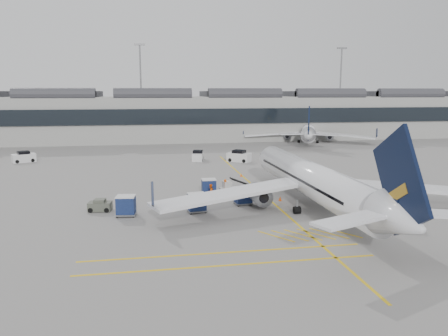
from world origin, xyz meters
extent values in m
plane|color=gray|center=(0.00, 0.00, 0.00)|extent=(220.00, 220.00, 0.00)
cube|color=#9E9E99|center=(0.00, 72.00, 5.50)|extent=(200.00, 20.00, 11.00)
cube|color=black|center=(0.00, 61.80, 6.50)|extent=(200.00, 0.50, 3.60)
cube|color=#38383D|center=(0.00, 72.00, 11.70)|extent=(200.00, 18.00, 1.40)
cylinder|color=slate|center=(-5.00, 86.00, 12.50)|extent=(0.44, 0.44, 25.00)
cube|color=slate|center=(-5.00, 86.00, 25.20)|extent=(3.00, 0.60, 0.50)
cylinder|color=slate|center=(55.00, 86.00, 12.50)|extent=(0.44, 0.44, 25.00)
cube|color=slate|center=(55.00, 86.00, 25.20)|extent=(3.00, 0.60, 0.50)
cube|color=gold|center=(10.00, 10.00, 0.01)|extent=(0.25, 60.00, 0.01)
cylinder|color=silver|center=(13.51, 1.87, 3.02)|extent=(3.98, 28.79, 3.60)
cone|color=silver|center=(13.29, 18.15, 3.02)|extent=(3.65, 3.88, 3.60)
cone|color=silver|center=(13.73, -14.80, 3.40)|extent=(3.66, 4.65, 3.60)
cube|color=silver|center=(4.43, 0.31, 2.16)|extent=(16.53, 8.50, 0.34)
cube|color=silver|center=(22.63, 0.55, 2.16)|extent=(16.58, 8.12, 0.34)
cylinder|color=slate|center=(7.94, 2.27, 1.49)|extent=(2.06, 3.48, 2.01)
cylinder|color=slate|center=(19.06, 2.42, 1.49)|extent=(2.06, 3.48, 2.01)
cube|color=black|center=(13.72, -14.23, 6.08)|extent=(0.38, 7.29, 8.02)
cylinder|color=black|center=(13.36, 12.88, 0.31)|extent=(0.28, 0.62, 0.61)
cylinder|color=black|center=(11.14, -0.56, 0.38)|extent=(0.68, 0.78, 0.77)
cylinder|color=black|center=(15.93, -0.50, 0.38)|extent=(0.68, 0.78, 0.77)
cylinder|color=silver|center=(35.50, 60.57, 2.78)|extent=(12.55, 25.93, 3.32)
cone|color=silver|center=(40.86, 74.59, 2.78)|extent=(4.36, 4.48, 3.32)
cone|color=silver|center=(30.02, 46.22, 3.13)|extent=(4.61, 5.14, 3.32)
cube|color=silver|center=(27.19, 62.33, 1.99)|extent=(15.15, 3.94, 0.31)
cube|color=silver|center=(42.86, 56.34, 1.99)|extent=(13.67, 11.90, 0.31)
cylinder|color=slate|center=(30.88, 62.81, 1.37)|extent=(2.87, 3.63, 1.85)
cylinder|color=slate|center=(40.44, 59.15, 1.37)|extent=(2.87, 3.63, 1.85)
cube|color=black|center=(30.21, 46.71, 5.61)|extent=(2.65, 6.37, 7.39)
cylinder|color=black|center=(39.12, 70.05, 0.28)|extent=(0.43, 0.62, 0.57)
cylinder|color=black|center=(32.65, 59.30, 0.35)|extent=(0.83, 0.88, 0.71)
cylinder|color=black|center=(36.77, 57.72, 0.35)|extent=(0.83, 0.88, 0.71)
cube|color=beige|center=(6.87, 9.36, 0.36)|extent=(4.06, 1.89, 0.73)
cube|color=black|center=(7.90, 9.45, 1.19)|extent=(3.61, 1.44, 1.54)
cube|color=beige|center=(5.73, 9.26, 1.09)|extent=(1.05, 1.42, 0.93)
cylinder|color=black|center=(5.48, 8.51, 0.23)|extent=(0.47, 0.23, 0.46)
cylinder|color=black|center=(5.36, 9.96, 0.23)|extent=(0.47, 0.23, 0.46)
cylinder|color=black|center=(8.38, 8.76, 0.23)|extent=(0.47, 0.23, 0.46)
cylinder|color=black|center=(8.25, 10.21, 0.23)|extent=(0.47, 0.23, 0.46)
cube|color=gray|center=(6.54, 3.97, 0.20)|extent=(2.02, 1.74, 0.13)
cube|color=navy|center=(6.54, 3.97, 1.06)|extent=(1.85, 1.67, 1.57)
cube|color=silver|center=(6.54, 3.97, 1.89)|extent=(1.91, 1.73, 0.11)
cylinder|color=black|center=(5.86, 3.28, 0.12)|extent=(0.25, 0.14, 0.24)
cylinder|color=black|center=(5.71, 4.47, 0.12)|extent=(0.25, 0.14, 0.24)
cylinder|color=black|center=(7.37, 3.48, 0.12)|extent=(0.25, 0.14, 0.24)
cylinder|color=black|center=(7.22, 4.66, 0.12)|extent=(0.25, 0.14, 0.24)
cube|color=gray|center=(3.52, 9.44, 0.19)|extent=(1.80, 1.49, 0.13)
cube|color=navy|center=(3.52, 9.44, 1.04)|extent=(1.65, 1.44, 1.53)
cube|color=silver|center=(3.52, 9.44, 1.84)|extent=(1.70, 1.49, 0.11)
cylinder|color=black|center=(2.78, 8.86, 0.12)|extent=(0.23, 0.11, 0.23)
cylinder|color=black|center=(2.78, 10.02, 0.12)|extent=(0.23, 0.11, 0.23)
cylinder|color=black|center=(4.26, 8.85, 0.12)|extent=(0.23, 0.11, 0.23)
cylinder|color=black|center=(4.26, 10.02, 0.12)|extent=(0.23, 0.11, 0.23)
cube|color=gray|center=(1.18, 1.78, 0.20)|extent=(2.08, 1.79, 0.13)
cube|color=navy|center=(1.18, 1.78, 1.09)|extent=(1.90, 1.71, 1.61)
cube|color=silver|center=(1.18, 1.78, 1.93)|extent=(1.97, 1.78, 0.11)
cylinder|color=black|center=(0.50, 1.07, 0.12)|extent=(0.26, 0.14, 0.24)
cylinder|color=black|center=(0.33, 2.28, 0.12)|extent=(0.26, 0.14, 0.24)
cylinder|color=black|center=(2.04, 1.28, 0.12)|extent=(0.26, 0.14, 0.24)
cylinder|color=black|center=(1.87, 2.49, 0.12)|extent=(0.26, 0.14, 0.24)
cube|color=gray|center=(-5.91, 1.67, 0.21)|extent=(2.14, 1.84, 0.14)
cube|color=navy|center=(-5.91, 1.67, 1.13)|extent=(1.96, 1.77, 1.67)
cube|color=silver|center=(-5.91, 1.67, 2.00)|extent=(2.03, 1.83, 0.11)
cylinder|color=black|center=(-6.79, 1.14, 0.13)|extent=(0.27, 0.15, 0.25)
cylinder|color=black|center=(-6.63, 2.40, 0.13)|extent=(0.27, 0.15, 0.25)
cylinder|color=black|center=(-5.19, 0.94, 0.13)|extent=(0.27, 0.15, 0.25)
cylinder|color=black|center=(-5.03, 2.19, 0.13)|extent=(0.27, 0.15, 0.25)
imported|color=#E5550C|center=(5.48, 8.85, 0.95)|extent=(0.79, 0.82, 1.89)
imported|color=#E55B0C|center=(3.39, 7.15, 0.87)|extent=(1.06, 1.06, 1.74)
cube|color=#4D5144|center=(-8.66, 3.95, 0.50)|extent=(2.48, 1.72, 0.92)
cube|color=#4D5144|center=(-8.66, 3.95, 1.05)|extent=(1.26, 1.26, 0.46)
cylinder|color=black|center=(-9.57, 3.50, 0.26)|extent=(0.54, 0.31, 0.51)
cylinder|color=black|center=(-9.38, 4.67, 0.26)|extent=(0.54, 0.31, 0.51)
cylinder|color=black|center=(-7.94, 3.24, 0.26)|extent=(0.54, 0.31, 0.51)
cylinder|color=black|center=(-7.75, 4.41, 0.26)|extent=(0.54, 0.31, 0.51)
cone|color=#F24C0A|center=(9.72, 19.70, 0.22)|extent=(0.32, 0.32, 0.45)
cone|color=#F24C0A|center=(11.05, 4.86, 0.27)|extent=(0.38, 0.38, 0.53)
cube|color=silver|center=(-25.16, 39.34, 0.74)|extent=(4.23, 3.31, 1.47)
cube|color=black|center=(-25.16, 39.34, 1.63)|extent=(2.47, 2.42, 0.63)
cylinder|color=black|center=(-25.95, 38.05, 0.32)|extent=(0.67, 0.48, 0.63)
cylinder|color=black|center=(-26.65, 39.57, 0.32)|extent=(0.67, 0.48, 0.63)
cylinder|color=black|center=(-23.66, 39.11, 0.32)|extent=(0.67, 0.48, 0.63)
cylinder|color=black|center=(-24.37, 40.63, 0.32)|extent=(0.67, 0.48, 0.63)
cube|color=silver|center=(5.26, 35.75, 0.70)|extent=(2.58, 3.92, 1.40)
cube|color=black|center=(5.26, 35.75, 1.55)|extent=(2.07, 2.14, 0.60)
cylinder|color=black|center=(5.77, 34.40, 0.30)|extent=(0.35, 0.63, 0.60)
cylinder|color=black|center=(4.21, 34.77, 0.30)|extent=(0.35, 0.63, 0.60)
cylinder|color=black|center=(6.32, 36.74, 0.30)|extent=(0.35, 0.63, 0.60)
cylinder|color=black|center=(4.76, 37.11, 0.30)|extent=(0.35, 0.63, 0.60)
cube|color=silver|center=(12.28, 33.33, 0.78)|extent=(4.43, 3.97, 1.56)
cube|color=black|center=(12.28, 33.33, 1.73)|extent=(2.73, 2.71, 0.67)
cylinder|color=black|center=(10.68, 33.39, 0.33)|extent=(0.69, 0.59, 0.67)
cylinder|color=black|center=(11.72, 34.84, 0.33)|extent=(0.69, 0.59, 0.67)
cylinder|color=black|center=(12.85, 31.83, 0.33)|extent=(0.69, 0.59, 0.67)
cylinder|color=black|center=(13.89, 33.28, 0.33)|extent=(0.69, 0.59, 0.67)
camera|label=1|loc=(-3.59, -41.48, 12.22)|focal=35.00mm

